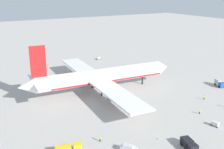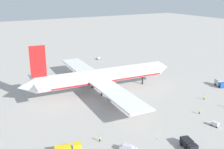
% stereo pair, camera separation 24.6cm
% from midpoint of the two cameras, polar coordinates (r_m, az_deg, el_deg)
% --- Properties ---
extents(ground_plane, '(600.00, 600.00, 0.00)m').
position_cam_midpoint_polar(ground_plane, '(120.35, -1.95, -3.34)').
color(ground_plane, '#ADA8A0').
extents(airliner, '(69.18, 74.68, 22.16)m').
position_cam_midpoint_polar(airliner, '(117.77, -2.56, -0.48)').
color(airliner, white).
rests_on(airliner, ground).
extents(service_truck_2, '(3.84, 6.19, 2.38)m').
position_cam_midpoint_polar(service_truck_2, '(81.42, 15.51, -13.64)').
color(service_truck_2, black).
rests_on(service_truck_2, ground).
extents(service_truck_3, '(7.32, 4.32, 2.85)m').
position_cam_midpoint_polar(service_truck_3, '(77.19, -9.03, -14.94)').
color(service_truck_3, yellow).
rests_on(service_truck_3, ground).
extents(service_truck_4, '(3.82, 5.86, 2.93)m').
position_cam_midpoint_polar(service_truck_4, '(134.07, 21.21, -1.64)').
color(service_truck_4, '#194CA5').
rests_on(service_truck_4, ground).
extents(service_van, '(4.16, 4.81, 1.97)m').
position_cam_midpoint_polar(service_van, '(77.53, 3.37, -14.96)').
color(service_van, silver).
rests_on(service_van, ground).
extents(baggage_cart_1, '(1.98, 3.27, 1.51)m').
position_cam_midpoint_polar(baggage_cart_1, '(96.09, 20.49, -9.51)').
color(baggage_cart_1, gray).
rests_on(baggage_cart_1, ground).
extents(baggage_cart_2, '(3.57, 2.35, 1.30)m').
position_cam_midpoint_polar(baggage_cart_2, '(173.73, -2.87, 3.38)').
color(baggage_cart_2, '#595B60').
rests_on(baggage_cart_2, ground).
extents(ground_worker_0, '(0.54, 0.54, 1.75)m').
position_cam_midpoint_polar(ground_worker_0, '(116.63, 18.43, -4.48)').
color(ground_worker_0, black).
rests_on(ground_worker_0, ground).
extents(ground_worker_1, '(0.55, 0.55, 1.68)m').
position_cam_midpoint_polar(ground_worker_1, '(103.19, 17.56, -7.30)').
color(ground_worker_1, black).
rests_on(ground_worker_1, ground).
extents(ground_worker_2, '(0.56, 0.56, 1.79)m').
position_cam_midpoint_polar(ground_worker_2, '(82.04, -2.57, -13.08)').
color(ground_worker_2, black).
rests_on(ground_worker_2, ground).
extents(traffic_cone_0, '(0.36, 0.36, 0.55)m').
position_cam_midpoint_polar(traffic_cone_0, '(84.26, 9.36, -12.93)').
color(traffic_cone_0, orange).
rests_on(traffic_cone_0, ground).
extents(traffic_cone_1, '(0.36, 0.36, 0.55)m').
position_cam_midpoint_polar(traffic_cone_1, '(165.77, -2.83, 2.55)').
color(traffic_cone_1, orange).
rests_on(traffic_cone_1, ground).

